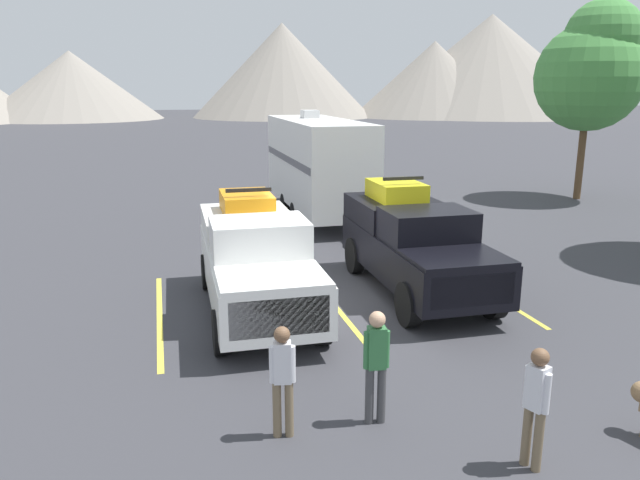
% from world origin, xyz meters
% --- Properties ---
extents(ground_plane, '(240.00, 240.00, 0.00)m').
position_xyz_m(ground_plane, '(0.00, 0.00, 0.00)').
color(ground_plane, '#38383D').
extents(pickup_truck_a, '(2.25, 5.69, 2.56)m').
position_xyz_m(pickup_truck_a, '(-1.73, -0.33, 1.18)').
color(pickup_truck_a, white).
rests_on(pickup_truck_a, ground).
extents(pickup_truck_b, '(2.27, 5.59, 2.63)m').
position_xyz_m(pickup_truck_b, '(2.12, 0.06, 1.20)').
color(pickup_truck_b, black).
rests_on(pickup_truck_b, ground).
extents(lot_stripe_a, '(0.12, 5.50, 0.01)m').
position_xyz_m(lot_stripe_a, '(-3.81, -0.25, 0.00)').
color(lot_stripe_a, gold).
rests_on(lot_stripe_a, ground).
extents(lot_stripe_b, '(0.12, 5.50, 0.01)m').
position_xyz_m(lot_stripe_b, '(0.00, -0.25, 0.00)').
color(lot_stripe_b, gold).
rests_on(lot_stripe_b, ground).
extents(lot_stripe_c, '(0.12, 5.50, 0.01)m').
position_xyz_m(lot_stripe_c, '(3.81, -0.25, 0.00)').
color(lot_stripe_c, gold).
rests_on(lot_stripe_c, ground).
extents(camper_trailer_a, '(2.40, 9.03, 3.90)m').
position_xyz_m(camper_trailer_a, '(2.03, 8.83, 2.05)').
color(camper_trailer_a, white).
rests_on(camper_trailer_a, ground).
extents(person_a, '(0.38, 0.24, 1.72)m').
position_xyz_m(person_a, '(-0.79, -5.38, 0.99)').
color(person_a, '#3F3F42').
rests_on(person_a, ground).
extents(person_b, '(0.36, 0.23, 1.64)m').
position_xyz_m(person_b, '(-2.15, -5.39, 0.95)').
color(person_b, '#726047').
rests_on(person_b, ground).
extents(person_c, '(0.27, 0.35, 1.65)m').
position_xyz_m(person_c, '(0.78, -6.91, 0.95)').
color(person_c, '#726047').
rests_on(person_c, ground).
extents(tree_b, '(4.45, 4.45, 8.25)m').
position_xyz_m(tree_b, '(14.02, 9.52, 5.52)').
color(tree_b, brown).
rests_on(tree_b, ground).
extents(mountain_ridge, '(153.47, 43.48, 16.35)m').
position_xyz_m(mountain_ridge, '(-3.60, 82.27, 7.38)').
color(mountain_ridge, gray).
rests_on(mountain_ridge, ground).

